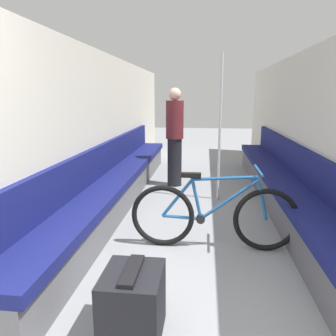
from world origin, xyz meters
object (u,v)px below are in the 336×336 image
Objects in this scene: bench_seat_row_right at (284,188)px; grab_pole_near at (220,131)px; bicycle at (213,216)px; luggage_bag at (133,304)px; passenger_standing at (175,136)px; bench_seat_row_left at (118,183)px.

grab_pole_near is (-0.88, 0.36, 0.74)m from bench_seat_row_right.
luggage_bag is at bearing -97.27° from bicycle.
passenger_standing is (-0.73, 0.72, -0.17)m from grab_pole_near.
bench_seat_row_left is at bearing -153.72° from passenger_standing.
grab_pole_near is (0.11, 1.67, 0.69)m from bicycle.
bicycle is 0.80× the size of grab_pole_near.
bench_seat_row_left is 3.51× the size of bicycle.
luggage_bag is (-1.53, -2.64, -0.07)m from bench_seat_row_right.
bench_seat_row_right is 3.51× the size of bicycle.
bench_seat_row_right is at bearing 67.48° from bicycle.
passenger_standing is at bearing 135.57° from grab_pole_near.
bench_seat_row_left is 1.00× the size of bench_seat_row_right.
grab_pole_near is 4.43× the size of luggage_bag.
bicycle is 1.81m from grab_pole_near.
passenger_standing is at bearing 56.06° from bench_seat_row_left.
bench_seat_row_left is 1.67m from grab_pole_near.
passenger_standing reaches higher than bench_seat_row_right.
bench_seat_row_right is at bearing -22.38° from grab_pole_near.
grab_pole_near reaches higher than bench_seat_row_right.
bench_seat_row_left is 2.34m from bench_seat_row_right.
luggage_bag is at bearing -120.04° from bench_seat_row_right.
luggage_bag is at bearing -102.18° from grab_pole_near.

